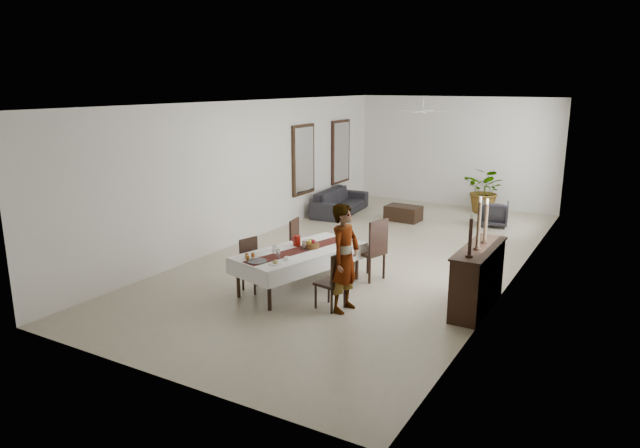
# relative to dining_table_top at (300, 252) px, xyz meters

# --- Properties ---
(floor) EXTENTS (6.00, 12.00, 0.00)m
(floor) POSITION_rel_dining_table_top_xyz_m (0.21, 2.40, -0.68)
(floor) COLOR #B4AB8F
(floor) RESTS_ON ground
(ceiling) EXTENTS (6.00, 12.00, 0.02)m
(ceiling) POSITION_rel_dining_table_top_xyz_m (0.21, 2.40, 2.52)
(ceiling) COLOR white
(ceiling) RESTS_ON wall_back
(wall_back) EXTENTS (6.00, 0.02, 3.20)m
(wall_back) POSITION_rel_dining_table_top_xyz_m (0.21, 8.40, 0.92)
(wall_back) COLOR white
(wall_back) RESTS_ON floor
(wall_front) EXTENTS (6.00, 0.02, 3.20)m
(wall_front) POSITION_rel_dining_table_top_xyz_m (0.21, -3.60, 0.92)
(wall_front) COLOR white
(wall_front) RESTS_ON floor
(wall_left) EXTENTS (0.02, 12.00, 3.20)m
(wall_left) POSITION_rel_dining_table_top_xyz_m (-2.79, 2.40, 0.92)
(wall_left) COLOR white
(wall_left) RESTS_ON floor
(wall_right) EXTENTS (0.02, 12.00, 3.20)m
(wall_right) POSITION_rel_dining_table_top_xyz_m (3.21, 2.40, 0.92)
(wall_right) COLOR white
(wall_right) RESTS_ON floor
(dining_table_top) EXTENTS (1.48, 2.40, 0.05)m
(dining_table_top) POSITION_rel_dining_table_top_xyz_m (0.00, 0.00, 0.00)
(dining_table_top) COLOR black
(dining_table_top) RESTS_ON table_leg_fl
(table_leg_fl) EXTENTS (0.08, 0.08, 0.65)m
(table_leg_fl) POSITION_rel_dining_table_top_xyz_m (-0.67, -0.92, -0.35)
(table_leg_fl) COLOR black
(table_leg_fl) RESTS_ON floor
(table_leg_fr) EXTENTS (0.08, 0.08, 0.65)m
(table_leg_fr) POSITION_rel_dining_table_top_xyz_m (0.12, -1.13, -0.35)
(table_leg_fr) COLOR black
(table_leg_fr) RESTS_ON floor
(table_leg_bl) EXTENTS (0.08, 0.08, 0.65)m
(table_leg_bl) POSITION_rel_dining_table_top_xyz_m (-0.12, 1.13, -0.35)
(table_leg_bl) COLOR black
(table_leg_bl) RESTS_ON floor
(table_leg_br) EXTENTS (0.08, 0.08, 0.65)m
(table_leg_br) POSITION_rel_dining_table_top_xyz_m (0.67, 0.92, -0.35)
(table_leg_br) COLOR black
(table_leg_br) RESTS_ON floor
(tablecloth_top) EXTENTS (1.69, 2.61, 0.01)m
(tablecloth_top) POSITION_rel_dining_table_top_xyz_m (0.00, 0.00, 0.03)
(tablecloth_top) COLOR white
(tablecloth_top) RESTS_ON dining_table_top
(tablecloth_drape_left) EXTENTS (0.63, 2.33, 0.28)m
(tablecloth_drape_left) POSITION_rel_dining_table_top_xyz_m (-0.53, 0.14, -0.11)
(tablecloth_drape_left) COLOR white
(tablecloth_drape_left) RESTS_ON dining_table_top
(tablecloth_drape_right) EXTENTS (0.63, 2.33, 0.28)m
(tablecloth_drape_right) POSITION_rel_dining_table_top_xyz_m (0.53, -0.14, -0.11)
(tablecloth_drape_right) COLOR white
(tablecloth_drape_right) RESTS_ON dining_table_top
(tablecloth_drape_near) EXTENTS (1.07, 0.29, 0.28)m
(tablecloth_drape_near) POSITION_rel_dining_table_top_xyz_m (-0.31, -1.16, -0.11)
(tablecloth_drape_near) COLOR white
(tablecloth_drape_near) RESTS_ON dining_table_top
(tablecloth_drape_far) EXTENTS (1.07, 0.29, 0.28)m
(tablecloth_drape_far) POSITION_rel_dining_table_top_xyz_m (0.31, 1.16, -0.11)
(tablecloth_drape_far) COLOR silver
(tablecloth_drape_far) RESTS_ON dining_table_top
(table_runner) EXTENTS (0.92, 2.34, 0.00)m
(table_runner) POSITION_rel_dining_table_top_xyz_m (0.00, 0.00, 0.04)
(table_runner) COLOR #5A1F19
(table_runner) RESTS_ON tablecloth_top
(red_pitcher) EXTENTS (0.17, 0.17, 0.19)m
(red_pitcher) POSITION_rel_dining_table_top_xyz_m (-0.19, 0.20, 0.13)
(red_pitcher) COLOR maroon
(red_pitcher) RESTS_ON tablecloth_top
(pitcher_handle) EXTENTS (0.11, 0.05, 0.11)m
(pitcher_handle) POSITION_rel_dining_table_top_xyz_m (-0.27, 0.22, 0.13)
(pitcher_handle) COLOR maroon
(pitcher_handle) RESTS_ON red_pitcher
(wine_glass_near) EXTENTS (0.07, 0.07, 0.16)m
(wine_glass_near) POSITION_rel_dining_table_top_xyz_m (-0.05, -0.61, 0.11)
(wine_glass_near) COLOR white
(wine_glass_near) RESTS_ON tablecloth_top
(wine_glass_mid) EXTENTS (0.07, 0.07, 0.16)m
(wine_glass_mid) POSITION_rel_dining_table_top_xyz_m (-0.22, -0.47, 0.11)
(wine_glass_mid) COLOR white
(wine_glass_mid) RESTS_ON tablecloth_top
(wine_glass_far) EXTENTS (0.07, 0.07, 0.16)m
(wine_glass_far) POSITION_rel_dining_table_top_xyz_m (0.06, 0.03, 0.11)
(wine_glass_far) COLOR silver
(wine_glass_far) RESTS_ON tablecloth_top
(teacup_right) EXTENTS (0.08, 0.08, 0.06)m
(teacup_right) POSITION_rel_dining_table_top_xyz_m (0.13, -0.61, 0.06)
(teacup_right) COLOR white
(teacup_right) RESTS_ON saucer_right
(saucer_right) EXTENTS (0.14, 0.14, 0.01)m
(saucer_right) POSITION_rel_dining_table_top_xyz_m (0.13, -0.61, 0.04)
(saucer_right) COLOR white
(saucer_right) RESTS_ON tablecloth_top
(teacup_left) EXTENTS (0.08, 0.08, 0.06)m
(teacup_left) POSITION_rel_dining_table_top_xyz_m (-0.35, -0.24, 0.06)
(teacup_left) COLOR silver
(teacup_left) RESTS_ON saucer_left
(saucer_left) EXTENTS (0.14, 0.14, 0.01)m
(saucer_left) POSITION_rel_dining_table_top_xyz_m (-0.35, -0.24, 0.04)
(saucer_left) COLOR silver
(saucer_left) RESTS_ON tablecloth_top
(plate_near_right) EXTENTS (0.22, 0.22, 0.01)m
(plate_near_right) POSITION_rel_dining_table_top_xyz_m (0.08, -0.89, 0.04)
(plate_near_right) COLOR white
(plate_near_right) RESTS_ON tablecloth_top
(bread_near_right) EXTENTS (0.08, 0.08, 0.08)m
(bread_near_right) POSITION_rel_dining_table_top_xyz_m (0.08, -0.89, 0.07)
(bread_near_right) COLOR tan
(bread_near_right) RESTS_ON plate_near_right
(plate_near_left) EXTENTS (0.22, 0.22, 0.01)m
(plate_near_left) POSITION_rel_dining_table_top_xyz_m (-0.45, -0.60, 0.04)
(plate_near_left) COLOR silver
(plate_near_left) RESTS_ON tablecloth_top
(plate_far_left) EXTENTS (0.22, 0.22, 0.01)m
(plate_far_left) POSITION_rel_dining_table_top_xyz_m (-0.16, 0.57, 0.04)
(plate_far_left) COLOR silver
(plate_far_left) RESTS_ON tablecloth_top
(serving_tray) EXTENTS (0.34, 0.34, 0.02)m
(serving_tray) POSITION_rel_dining_table_top_xyz_m (-0.25, -0.95, 0.04)
(serving_tray) COLOR #38383C
(serving_tray) RESTS_ON tablecloth_top
(jam_jar_a) EXTENTS (0.06, 0.06, 0.07)m
(jam_jar_a) POSITION_rel_dining_table_top_xyz_m (-0.46, -0.92, 0.07)
(jam_jar_a) COLOR #995416
(jam_jar_a) RESTS_ON tablecloth_top
(jam_jar_b) EXTENTS (0.06, 0.06, 0.07)m
(jam_jar_b) POSITION_rel_dining_table_top_xyz_m (-0.54, -0.84, 0.07)
(jam_jar_b) COLOR brown
(jam_jar_b) RESTS_ON tablecloth_top
(jam_jar_c) EXTENTS (0.06, 0.06, 0.07)m
(jam_jar_c) POSITION_rel_dining_table_top_xyz_m (-0.47, -0.76, 0.07)
(jam_jar_c) COLOR brown
(jam_jar_c) RESTS_ON tablecloth_top
(fruit_basket) EXTENTS (0.28, 0.28, 0.09)m
(fruit_basket) POSITION_rel_dining_table_top_xyz_m (0.11, 0.21, 0.08)
(fruit_basket) COLOR brown
(fruit_basket) RESTS_ON tablecloth_top
(fruit_red) EXTENTS (0.08, 0.08, 0.08)m
(fruit_red) POSITION_rel_dining_table_top_xyz_m (0.14, 0.22, 0.15)
(fruit_red) COLOR #A31023
(fruit_red) RESTS_ON fruit_basket
(fruit_green) EXTENTS (0.07, 0.07, 0.07)m
(fruit_green) POSITION_rel_dining_table_top_xyz_m (0.08, 0.25, 0.15)
(fruit_green) COLOR olive
(fruit_green) RESTS_ON fruit_basket
(fruit_yellow) EXTENTS (0.08, 0.08, 0.08)m
(fruit_yellow) POSITION_rel_dining_table_top_xyz_m (0.09, 0.17, 0.15)
(fruit_yellow) COLOR gold
(fruit_yellow) RESTS_ON fruit_basket
(chair_right_near_seat) EXTENTS (0.47, 0.47, 0.05)m
(chair_right_near_seat) POSITION_rel_dining_table_top_xyz_m (0.92, -0.56, -0.25)
(chair_right_near_seat) COLOR black
(chair_right_near_seat) RESTS_ON chair_right_near_leg_fl
(chair_right_near_leg_fl) EXTENTS (0.05, 0.05, 0.40)m
(chair_right_near_leg_fl) POSITION_rel_dining_table_top_xyz_m (1.06, -0.75, -0.47)
(chair_right_near_leg_fl) COLOR black
(chair_right_near_leg_fl) RESTS_ON floor
(chair_right_near_leg_fr) EXTENTS (0.05, 0.05, 0.40)m
(chair_right_near_leg_fr) POSITION_rel_dining_table_top_xyz_m (1.11, -0.42, -0.47)
(chair_right_near_leg_fr) COLOR black
(chair_right_near_leg_fr) RESTS_ON floor
(chair_right_near_leg_bl) EXTENTS (0.05, 0.05, 0.40)m
(chair_right_near_leg_bl) POSITION_rel_dining_table_top_xyz_m (0.73, -0.69, -0.47)
(chair_right_near_leg_bl) COLOR black
(chair_right_near_leg_bl) RESTS_ON floor
(chair_right_near_leg_br) EXTENTS (0.05, 0.05, 0.40)m
(chair_right_near_leg_br) POSITION_rel_dining_table_top_xyz_m (0.79, -0.36, -0.47)
(chair_right_near_leg_br) COLOR black
(chair_right_near_leg_br) RESTS_ON floor
(chair_right_near_back) EXTENTS (0.11, 0.41, 0.52)m
(chair_right_near_back) POSITION_rel_dining_table_top_xyz_m (1.10, -0.59, 0.03)
(chair_right_near_back) COLOR black
(chair_right_near_back) RESTS_ON chair_right_near_seat
(chair_right_far_seat) EXTENTS (0.61, 0.61, 0.06)m
(chair_right_far_seat) POSITION_rel_dining_table_top_xyz_m (0.84, 1.07, -0.16)
(chair_right_far_seat) COLOR black
(chair_right_far_seat) RESTS_ON chair_right_far_leg_fl
(chair_right_far_leg_fl) EXTENTS (0.06, 0.06, 0.49)m
(chair_right_far_leg_fl) POSITION_rel_dining_table_top_xyz_m (0.98, 0.82, -0.43)
(chair_right_far_leg_fl) COLOR black
(chair_right_far_leg_fl) RESTS_ON floor
(chair_right_far_leg_fr) EXTENTS (0.06, 0.06, 0.49)m
(chair_right_far_leg_fr) POSITION_rel_dining_table_top_xyz_m (1.09, 1.21, -0.43)
(chair_right_far_leg_fr) COLOR black
(chair_right_far_leg_fr) RESTS_ON floor
(chair_right_far_leg_bl) EXTENTS (0.06, 0.06, 0.49)m
(chair_right_far_leg_bl) POSITION_rel_dining_table_top_xyz_m (0.59, 0.94, -0.43)
(chair_right_far_leg_bl) COLOR black
(chair_right_far_leg_bl) RESTS_ON floor
(chair_right_far_leg_br) EXTENTS (0.06, 0.06, 0.49)m
(chair_right_far_leg_br) POSITION_rel_dining_table_top_xyz_m (0.71, 1.32, -0.43)
(chair_right_far_leg_br) COLOR black
(chair_right_far_leg_br) RESTS_ON floor
(chair_right_far_back) EXTENTS (0.18, 0.48, 0.63)m
(chair_right_far_back) POSITION_rel_dining_table_top_xyz_m (1.06, 1.01, 0.17)
(chair_right_far_back) COLOR black
(chair_right_far_back) RESTS_ON chair_right_far_seat
(chair_left_near_seat) EXTENTS (0.47, 0.47, 0.04)m
(chair_left_near_seat) POSITION_rel_dining_table_top_xyz_m (-0.62, -0.49, -0.27)
(chair_left_near_seat) COLOR black
(chair_left_near_seat) RESTS_ON chair_left_near_leg_fl
(chair_left_near_leg_fl) EXTENTS (0.05, 0.05, 0.39)m
(chair_left_near_leg_fl) POSITION_rel_dining_table_top_xyz_m (-0.74, -0.30, -0.48)
(chair_left_near_leg_fl) COLOR black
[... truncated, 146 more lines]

